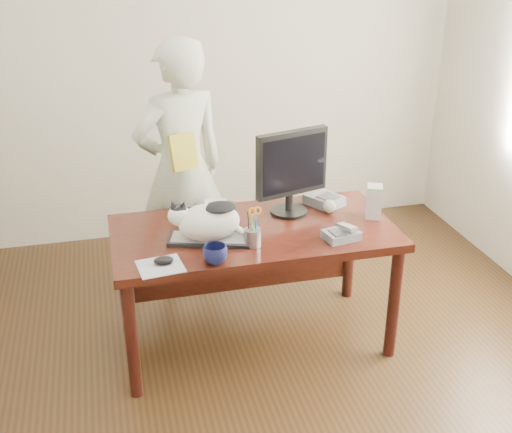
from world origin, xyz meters
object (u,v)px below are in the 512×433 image
object	(u,v)px
keyboard	(210,239)
cat	(207,220)
calculator	(324,200)
person	(181,171)
desk	(251,246)
baseball	(330,206)
pen_cup	(253,235)
book_stack	(217,209)
monitor	(292,168)
coffee_mug	(215,254)
speaker	(374,201)
phone	(342,234)
mouse	(164,260)

from	to	relation	value
keyboard	cat	xyz separation A→B (m)	(-0.01, 0.00, 0.11)
keyboard	calculator	bearing A→B (deg)	39.60
cat	person	xyz separation A→B (m)	(-0.02, 0.82, -0.01)
cat	person	world-z (taller)	person
desk	baseball	distance (m)	0.53
keyboard	pen_cup	bearing A→B (deg)	-9.68
keyboard	book_stack	world-z (taller)	book_stack
calculator	baseball	bearing A→B (deg)	-124.39
monitor	coffee_mug	xyz separation A→B (m)	(-0.55, -0.49, -0.24)
person	cat	bearing A→B (deg)	74.39
baseball	speaker	bearing A→B (deg)	-28.77
phone	coffee_mug	bearing A→B (deg)	178.04
desk	mouse	world-z (taller)	mouse
pen_cup	monitor	bearing A→B (deg)	47.79
keyboard	speaker	size ratio (longest dim) A/B	2.41
calculator	cat	bearing A→B (deg)	171.43
phone	calculator	xyz separation A→B (m)	(0.06, 0.46, 0.00)
mouse	book_stack	xyz separation A→B (m)	(0.38, 0.55, 0.01)
pen_cup	phone	size ratio (longest dim) A/B	1.10
pen_cup	person	bearing A→B (deg)	105.13
monitor	calculator	size ratio (longest dim) A/B	1.91
monitor	person	size ratio (longest dim) A/B	0.30
coffee_mug	speaker	xyz separation A→B (m)	(1.01, 0.33, 0.05)
baseball	person	xyz separation A→B (m)	(-0.80, 0.62, 0.07)
pen_cup	phone	distance (m)	0.50
desk	calculator	xyz separation A→B (m)	(0.50, 0.15, 0.18)
coffee_mug	calculator	distance (m)	0.97
desk	phone	bearing A→B (deg)	-35.50
cat	monitor	xyz separation A→B (m)	(0.55, 0.24, 0.16)
phone	baseball	world-z (taller)	phone
monitor	person	xyz separation A→B (m)	(-0.57, 0.58, -0.18)
keyboard	monitor	distance (m)	0.65
coffee_mug	speaker	distance (m)	1.06
cat	pen_cup	distance (m)	0.26
pen_cup	book_stack	world-z (taller)	pen_cup
pen_cup	baseball	size ratio (longest dim) A/B	2.92
pen_cup	speaker	bearing A→B (deg)	13.82
coffee_mug	book_stack	world-z (taller)	coffee_mug
coffee_mug	book_stack	bearing A→B (deg)	78.14
desk	keyboard	bearing A→B (deg)	-147.65
phone	keyboard	bearing A→B (deg)	158.49
desk	calculator	distance (m)	0.55
speaker	coffee_mug	bearing A→B (deg)	-138.95
pen_cup	book_stack	bearing A→B (deg)	102.90
coffee_mug	person	bearing A→B (deg)	91.17
baseball	person	size ratio (longest dim) A/B	0.05
pen_cup	coffee_mug	xyz separation A→B (m)	(-0.23, -0.14, -0.01)
keyboard	coffee_mug	bearing A→B (deg)	-76.74
cat	book_stack	distance (m)	0.38
cat	calculator	bearing A→B (deg)	39.11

